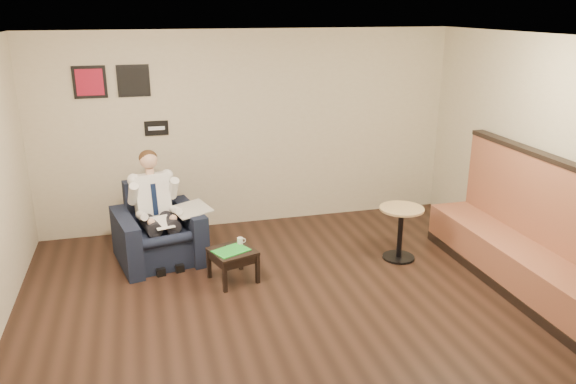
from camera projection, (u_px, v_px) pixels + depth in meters
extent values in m
plane|color=black|center=(310.00, 324.00, 5.73)|extent=(6.00, 6.00, 0.00)
cube|color=beige|center=(250.00, 130.00, 8.04)|extent=(6.00, 0.02, 2.80)
cube|color=white|center=(314.00, 41.00, 4.84)|extent=(6.00, 6.00, 0.02)
cube|color=black|center=(156.00, 128.00, 7.67)|extent=(0.32, 0.02, 0.20)
cube|color=#A7142E|center=(90.00, 82.00, 7.27)|extent=(0.42, 0.03, 0.42)
cube|color=black|center=(133.00, 81.00, 7.41)|extent=(0.42, 0.03, 0.42)
cube|color=black|center=(158.00, 224.00, 7.03)|extent=(1.19, 1.19, 0.97)
cube|color=white|center=(162.00, 222.00, 6.80)|extent=(0.30, 0.36, 0.01)
cube|color=silver|center=(191.00, 209.00, 7.06)|extent=(0.54, 0.62, 0.01)
cube|color=black|center=(233.00, 265.00, 6.59)|extent=(0.60, 0.60, 0.39)
cube|color=green|center=(231.00, 251.00, 6.50)|extent=(0.47, 0.42, 0.01)
cylinder|color=white|center=(240.00, 241.00, 6.68)|extent=(0.09, 0.09, 0.08)
cube|color=black|center=(230.00, 245.00, 6.66)|extent=(0.13, 0.08, 0.01)
cube|color=#945239|center=(522.00, 224.00, 6.36)|extent=(0.69, 2.90, 1.48)
cylinder|color=tan|center=(400.00, 233.00, 7.12)|extent=(0.57, 0.57, 0.69)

